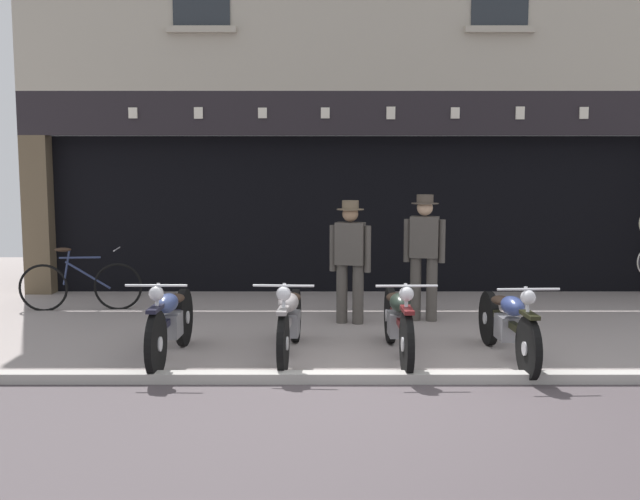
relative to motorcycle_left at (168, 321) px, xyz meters
The scene contains 11 objects.
ground 2.96m from the motorcycle_left, 40.10° to the right, with size 22.97×22.00×0.18m.
shop_facade 6.62m from the motorcycle_left, 69.82° to the left, with size 11.27×4.42×6.77m.
motorcycle_left is the anchor object (origin of this frame).
motorcycle_center_left 1.29m from the motorcycle_left, ahead, with size 0.62×2.04×0.91m.
motorcycle_center 2.47m from the motorcycle_left, ahead, with size 0.62×2.09×0.93m.
motorcycle_center_right 3.64m from the motorcycle_left, ahead, with size 0.62×2.08×0.91m.
salesman_left 2.81m from the motorcycle_left, 43.15° to the left, with size 0.55×0.36×1.65m.
shopkeeper_center 3.70m from the motorcycle_left, 34.27° to the left, with size 0.55×0.36×1.72m.
advert_board_near 4.72m from the motorcycle_left, 80.72° to the left, with size 0.72×0.03×1.11m.
advert_board_far 4.68m from the motorcycle_left, 95.10° to the left, with size 0.76×0.03×1.01m.
leaning_bicycle 3.40m from the motorcycle_left, 124.02° to the left, with size 1.76×0.50×0.94m.
Camera 1 is at (-0.62, -6.81, 2.08)m, focal length 40.83 mm.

